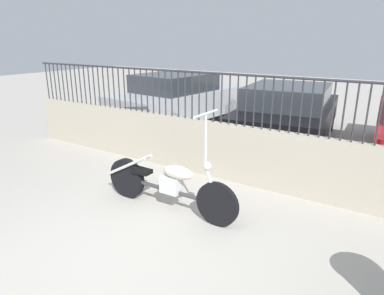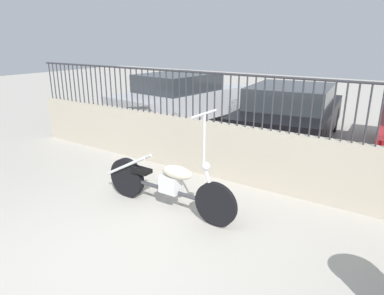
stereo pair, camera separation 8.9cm
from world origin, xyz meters
The scene contains 6 objects.
ground_plane centered at (0.00, 0.00, 0.00)m, with size 40.00×40.00×0.00m, color #ADA89E.
low_wall centered at (0.00, 2.60, 0.47)m, with size 9.48×0.18×0.95m.
fence_railing centered at (0.00, 2.60, 1.46)m, with size 9.48×0.04×0.82m.
motorcycle_dark_grey centered at (-0.26, 1.17, 0.39)m, with size 2.16×0.52×1.45m.
car_silver centered at (-2.90, 5.33, 0.70)m, with size 2.15×4.24×1.39m.
car_black centered at (0.08, 5.45, 0.66)m, with size 2.31×4.28×1.29m.
Camera 1 is at (2.43, -2.25, 2.27)m, focal length 32.00 mm.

